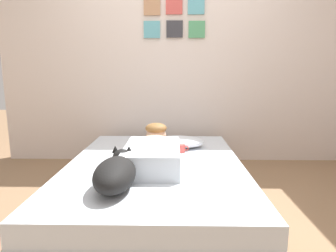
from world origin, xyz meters
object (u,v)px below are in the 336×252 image
object	(u,v)px
bed	(155,182)
cell_phone	(121,160)
dog	(116,172)
coffee_cup	(180,148)
person_lying	(154,150)
pillow	(178,142)

from	to	relation	value
bed	cell_phone	distance (m)	0.34
cell_phone	dog	bearing A→B (deg)	-82.97
dog	coffee_cup	size ratio (longest dim) A/B	4.60
bed	cell_phone	world-z (taller)	cell_phone
bed	dog	bearing A→B (deg)	-112.46
person_lying	cell_phone	distance (m)	0.30
person_lying	coffee_cup	xyz separation A→B (m)	(0.23, 0.32, -0.07)
dog	person_lying	bearing A→B (deg)	68.54
person_lying	cell_phone	size ratio (longest dim) A/B	6.57
pillow	dog	size ratio (longest dim) A/B	0.90
bed	pillow	world-z (taller)	pillow
coffee_cup	cell_phone	bearing A→B (deg)	-150.74
person_lying	dog	size ratio (longest dim) A/B	1.60
pillow	person_lying	bearing A→B (deg)	-112.49
pillow	person_lying	size ratio (longest dim) A/B	0.57
bed	pillow	xyz separation A→B (m)	(0.20, 0.50, 0.22)
bed	coffee_cup	size ratio (longest dim) A/B	16.59
person_lying	coffee_cup	bearing A→B (deg)	54.79
pillow	cell_phone	xyz separation A→B (m)	(-0.49, -0.46, -0.05)
person_lying	cell_phone	bearing A→B (deg)	171.75
bed	coffee_cup	bearing A→B (deg)	55.89
coffee_cup	person_lying	bearing A→B (deg)	-125.21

